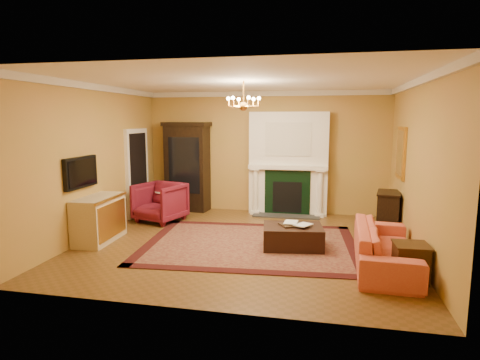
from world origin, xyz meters
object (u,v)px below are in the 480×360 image
(coral_sofa, at_px, (385,240))
(end_table, at_px, (410,263))
(pedestal_table, at_px, (163,202))
(wingback_armchair, at_px, (160,200))
(commode, at_px, (99,219))
(console_table, at_px, (388,213))
(china_cabinet, at_px, (187,169))
(leather_ottoman, at_px, (293,236))

(coral_sofa, xyz_separation_m, end_table, (0.28, -0.50, -0.18))
(pedestal_table, xyz_separation_m, coral_sofa, (4.72, -2.31, 0.07))
(wingback_armchair, height_order, commode, wingback_armchair)
(pedestal_table, relative_size, commode, 0.54)
(coral_sofa, relative_size, console_table, 2.75)
(commode, bearing_deg, end_table, -10.63)
(china_cabinet, xyz_separation_m, console_table, (4.74, -1.11, -0.67))
(pedestal_table, xyz_separation_m, end_table, (5.00, -2.82, -0.11))
(console_table, bearing_deg, china_cabinet, 176.54)
(wingback_armchair, distance_m, pedestal_table, 0.39)
(commode, distance_m, console_table, 5.80)
(leather_ottoman, bearing_deg, end_table, -40.61)
(china_cabinet, relative_size, commode, 1.85)
(leather_ottoman, bearing_deg, console_table, 30.41)
(coral_sofa, xyz_separation_m, console_table, (0.34, 2.10, -0.03))
(china_cabinet, xyz_separation_m, leather_ottoman, (2.90, -2.57, -0.86))
(commode, bearing_deg, china_cabinet, 72.98)
(china_cabinet, height_order, end_table, china_cabinet)
(coral_sofa, bearing_deg, china_cabinet, 56.38)
(pedestal_table, height_order, coral_sofa, coral_sofa)
(china_cabinet, relative_size, pedestal_table, 3.40)
(pedestal_table, bearing_deg, leather_ottoman, -27.51)
(coral_sofa, height_order, console_table, coral_sofa)
(china_cabinet, relative_size, leather_ottoman, 2.04)
(pedestal_table, distance_m, commode, 2.07)
(console_table, distance_m, leather_ottoman, 2.36)
(commode, relative_size, end_table, 2.25)
(coral_sofa, distance_m, end_table, 0.61)
(pedestal_table, bearing_deg, console_table, -2.36)
(wingback_armchair, xyz_separation_m, console_table, (4.98, 0.15, -0.08))
(wingback_armchair, relative_size, console_table, 1.20)
(wingback_armchair, bearing_deg, commode, -90.38)
(pedestal_table, bearing_deg, china_cabinet, 70.61)
(pedestal_table, height_order, leather_ottoman, pedestal_table)
(commode, relative_size, console_table, 1.43)
(china_cabinet, height_order, coral_sofa, china_cabinet)
(commode, xyz_separation_m, leather_ottoman, (3.66, 0.34, -0.22))
(china_cabinet, distance_m, commode, 3.09)
(end_table, relative_size, console_table, 0.64)
(console_table, bearing_deg, end_table, -81.62)
(coral_sofa, bearing_deg, leather_ottoman, 69.52)
(china_cabinet, bearing_deg, commode, -98.86)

